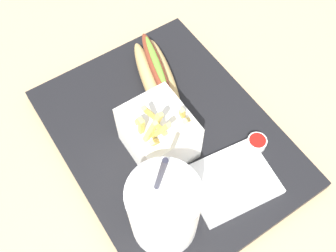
# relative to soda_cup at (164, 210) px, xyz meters

# --- Properties ---
(ground_plane) EXTENTS (2.40, 2.40, 0.02)m
(ground_plane) POSITION_rel_soda_cup_xyz_m (0.13, -0.09, -0.10)
(ground_plane) COLOR tan
(food_tray) EXTENTS (0.44, 0.34, 0.02)m
(food_tray) POSITION_rel_soda_cup_xyz_m (0.13, -0.09, -0.08)
(food_tray) COLOR black
(food_tray) RESTS_ON ground_plane
(soda_cup) EXTENTS (0.10, 0.10, 0.23)m
(soda_cup) POSITION_rel_soda_cup_xyz_m (0.00, 0.00, 0.00)
(soda_cup) COLOR white
(soda_cup) RESTS_ON food_tray
(fries_basket) EXTENTS (0.11, 0.10, 0.17)m
(fries_basket) POSITION_rel_soda_cup_xyz_m (0.11, -0.06, -0.02)
(fries_basket) COLOR white
(fries_basket) RESTS_ON food_tray
(hot_dog_1) EXTENTS (0.19, 0.10, 0.07)m
(hot_dog_1) POSITION_rel_soda_cup_xyz_m (0.23, -0.13, -0.04)
(hot_dog_1) COLOR tan
(hot_dog_1) RESTS_ON food_tray
(ketchup_cup_1) EXTENTS (0.03, 0.03, 0.02)m
(ketchup_cup_1) POSITION_rel_soda_cup_xyz_m (0.03, -0.20, -0.06)
(ketchup_cup_1) COLOR white
(ketchup_cup_1) RESTS_ON food_tray
(napkin_stack) EXTENTS (0.12, 0.15, 0.01)m
(napkin_stack) POSITION_rel_soda_cup_xyz_m (-0.00, -0.13, -0.06)
(napkin_stack) COLOR white
(napkin_stack) RESTS_ON food_tray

